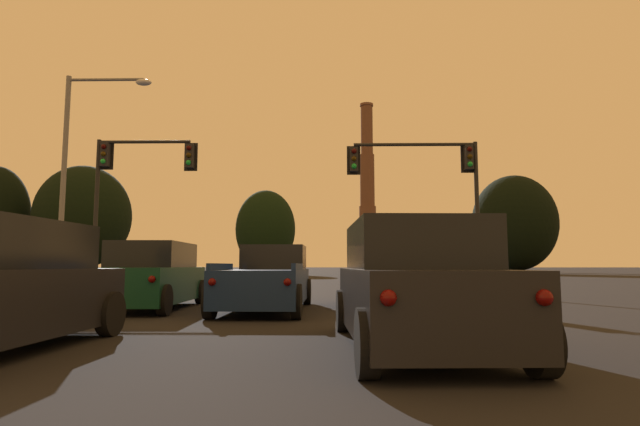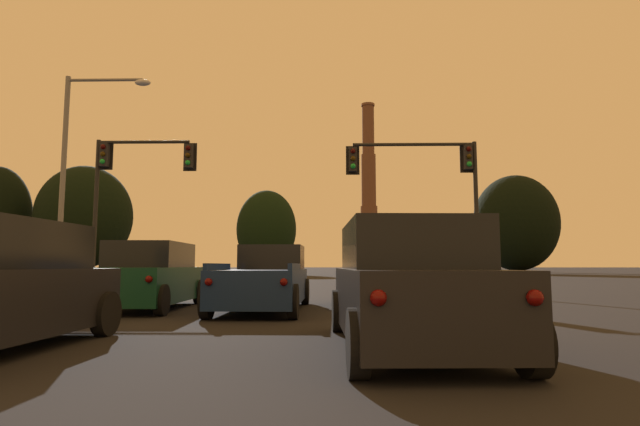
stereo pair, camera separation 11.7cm
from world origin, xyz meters
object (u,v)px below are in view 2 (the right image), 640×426
Objects in this scene: traffic_light_far_right at (396,236)px; street_lamp at (77,159)px; pickup_truck_center_lane_front at (266,280)px; smokestack at (369,203)px; suv_left_lane_front at (150,277)px; suv_right_lane_second at (409,287)px; hatchback_right_lane_front at (380,284)px; traffic_light_overhead_right at (433,177)px; traffic_light_overhead_left at (128,176)px.

traffic_light_far_right is 30.56m from street_lamp.
smokestack is at bearing 84.98° from pickup_truck_center_lane_front.
suv_left_lane_front is at bearing -46.71° from street_lamp.
suv_right_lane_second is 16.99m from street_lamp.
street_lamp reaches higher than suv_right_lane_second.
suv_left_lane_front is at bearing -172.88° from hatchback_right_lane_front.
traffic_light_far_right is at bearing 86.24° from traffic_light_overhead_right.
traffic_light_far_right is 0.67× the size of street_lamp.
suv_left_lane_front is 0.90× the size of pickup_truck_center_lane_front.
pickup_truck_center_lane_front is at bearing -3.74° from suv_left_lane_front.
hatchback_right_lane_front is 13.27m from street_lamp.
suv_right_lane_second reaches higher than hatchback_right_lane_front.
traffic_light_far_right is at bearing 58.52° from traffic_light_overhead_left.
suv_right_lane_second is 0.10× the size of smokestack.
traffic_light_overhead_left is at bearing 115.67° from suv_left_lane_front.
suv_left_lane_front is 9.12m from traffic_light_overhead_left.
hatchback_right_lane_front is at bearing -116.02° from traffic_light_overhead_right.
hatchback_right_lane_front is 30.84m from traffic_light_far_right.
smokestack is at bearing 81.22° from suv_left_lane_front.
hatchback_right_lane_front is at bearing -94.34° from smokestack.
traffic_light_far_right reaches higher than suv_left_lane_front.
pickup_truck_center_lane_front is at bearing 112.49° from suv_right_lane_second.
street_lamp is at bearing 158.01° from hatchback_right_lane_front.
traffic_light_overhead_right reaches higher than hatchback_right_lane_front.
pickup_truck_center_lane_front is 32.51m from traffic_light_far_right.
traffic_light_far_right is at bearing 80.57° from suv_right_lane_second.
suv_left_lane_front is 136.65m from smokestack.
traffic_light_overhead_right is 0.73× the size of street_lamp.
street_lamp reaches higher than traffic_light_overhead_left.
smokestack reaches higher than traffic_light_overhead_left.
suv_right_lane_second is 0.84× the size of traffic_light_far_right.
suv_right_lane_second is 14.34m from traffic_light_overhead_right.
street_lamp is (-16.06, -25.96, 1.56)m from traffic_light_far_right.
pickup_truck_center_lane_front is 0.83× the size of traffic_light_overhead_left.
traffic_light_overhead_left is at bearing 147.47° from hatchback_right_lane_front.
traffic_light_far_right is (1.61, 24.45, -1.05)m from traffic_light_overhead_right.
street_lamp is at bearing 147.36° from pickup_truck_center_lane_front.
smokestack reaches higher than traffic_light_far_right.
traffic_light_overhead_left reaches higher than hatchback_right_lane_front.
pickup_truck_center_lane_front is 10.16m from traffic_light_overhead_right.
street_lamp is (-5.04, 5.35, 4.54)m from suv_left_lane_front.
hatchback_right_lane_front is (6.54, 0.96, -0.23)m from suv_left_lane_front.
smokestack is (7.24, 127.46, 14.81)m from traffic_light_overhead_right.
street_lamp reaches higher than traffic_light_far_right.
traffic_light_overhead_left is at bearing 178.48° from traffic_light_overhead_right.
hatchback_right_lane_front is at bearing -31.28° from traffic_light_overhead_left.
pickup_truck_center_lane_front is 10.99m from traffic_light_overhead_left.
smokestack reaches higher than hatchback_right_lane_front.
street_lamp is at bearing 131.58° from suv_left_lane_front.
pickup_truck_center_lane_front is 0.86× the size of traffic_light_overhead_right.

